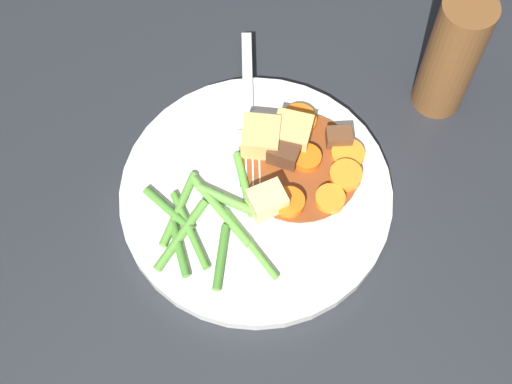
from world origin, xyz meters
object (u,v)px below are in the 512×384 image
carrot_slice_5 (330,199)px  potato_chunk_1 (261,138)px  dinner_plate (256,195)px  fork (248,112)px  carrot_slice_2 (348,155)px  carrot_slice_3 (289,203)px  carrot_slice_1 (298,121)px  carrot_slice_4 (346,176)px  potato_chunk_0 (269,200)px  pepper_mill (452,56)px  carrot_slice_0 (308,160)px  meat_chunk_0 (337,136)px  meat_chunk_1 (285,151)px  potato_chunk_2 (292,133)px

carrot_slice_5 → potato_chunk_1: bearing=102.8°
dinner_plate → fork: (0.04, 0.08, 0.01)m
carrot_slice_2 → carrot_slice_3: bearing=-171.3°
carrot_slice_1 → carrot_slice_2: carrot_slice_1 is taller
carrot_slice_1 → potato_chunk_1: size_ratio=0.98×
carrot_slice_3 → carrot_slice_5: size_ratio=1.02×
carrot_slice_4 → potato_chunk_0: (-0.07, 0.02, 0.01)m
pepper_mill → potato_chunk_1: bearing=165.7°
carrot_slice_0 → meat_chunk_0: bearing=7.6°
carrot_slice_0 → carrot_slice_5: bearing=-98.6°
carrot_slice_5 → potato_chunk_1: potato_chunk_1 is taller
carrot_slice_0 → carrot_slice_3: 0.05m
potato_chunk_0 → pepper_mill: bearing=2.8°
potato_chunk_0 → potato_chunk_1: 0.06m
carrot_slice_0 → carrot_slice_4: size_ratio=0.89×
carrot_slice_1 → potato_chunk_0: 0.09m
meat_chunk_0 → meat_chunk_1: bearing=165.9°
carrot_slice_5 → fork: size_ratio=0.18×
carrot_slice_2 → carrot_slice_5: carrot_slice_5 is taller
meat_chunk_0 → carrot_slice_5: bearing=-131.9°
potato_chunk_1 → potato_chunk_2: bearing=-22.2°
fork → dinner_plate: bearing=-118.7°
dinner_plate → fork: fork is taller
carrot_slice_4 → dinner_plate: bearing=155.4°
carrot_slice_2 → meat_chunk_1: (-0.05, 0.03, 0.01)m
potato_chunk_0 → potato_chunk_1: size_ratio=0.90×
carrot_slice_2 → fork: size_ratio=0.20×
potato_chunk_2 → meat_chunk_0: potato_chunk_2 is taller
carrot_slice_2 → carrot_slice_5: size_ratio=1.15×
carrot_slice_2 → pepper_mill: (0.12, 0.01, 0.05)m
potato_chunk_0 → pepper_mill: pepper_mill is taller
carrot_slice_4 → potato_chunk_1: 0.09m
carrot_slice_5 → meat_chunk_1: meat_chunk_1 is taller
fork → carrot_slice_2: bearing=-61.1°
carrot_slice_1 → carrot_slice_4: (0.00, -0.07, 0.00)m
carrot_slice_0 → carrot_slice_2: size_ratio=0.85×
carrot_slice_5 → meat_chunk_1: bearing=97.1°
meat_chunk_0 → pepper_mill: pepper_mill is taller
potato_chunk_2 → carrot_slice_0: bearing=-93.6°
carrot_slice_2 → carrot_slice_4: size_ratio=1.04×
carrot_slice_1 → potato_chunk_0: size_ratio=1.09×
carrot_slice_2 → potato_chunk_1: 0.08m
potato_chunk_1 → carrot_slice_5: bearing=-77.2°
meat_chunk_1 → carrot_slice_1: bearing=36.0°
carrot_slice_1 → potato_chunk_2: potato_chunk_2 is taller
carrot_slice_3 → meat_chunk_1: (0.03, 0.04, 0.01)m
potato_chunk_0 → meat_chunk_1: bearing=38.9°
carrot_slice_3 → meat_chunk_0: (0.08, 0.03, 0.00)m
potato_chunk_1 → potato_chunk_2: size_ratio=1.02×
pepper_mill → carrot_slice_1: bearing=161.6°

